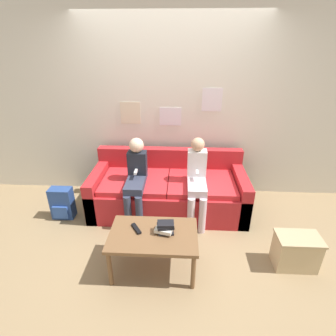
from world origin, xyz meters
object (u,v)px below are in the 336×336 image
at_px(person_left, 136,176).
at_px(person_right, 197,177).
at_px(backpack, 62,203).
at_px(storage_box, 296,251).
at_px(couch, 169,191).
at_px(tv_remote, 136,229).
at_px(coffee_table, 153,238).

distance_m(person_left, person_right, 0.77).
bearing_deg(backpack, person_left, 5.26).
bearing_deg(storage_box, person_right, 141.46).
bearing_deg(couch, person_left, -152.90).
xyz_separation_m(tv_remote, storage_box, (1.64, 0.05, -0.27)).
distance_m(person_left, tv_remote, 0.87).
height_order(coffee_table, person_right, person_right).
bearing_deg(storage_box, person_left, 155.73).
bearing_deg(couch, storage_box, -36.28).
relative_size(coffee_table, tv_remote, 5.28).
relative_size(coffee_table, person_left, 0.82).
height_order(couch, person_right, person_right).
relative_size(person_left, tv_remote, 6.41).
distance_m(person_left, backpack, 1.07).
bearing_deg(tv_remote, person_right, 20.67).
relative_size(person_left, storage_box, 2.41).
bearing_deg(tv_remote, coffee_table, -49.24).
bearing_deg(person_left, person_right, -0.05).
relative_size(tv_remote, storage_box, 0.38).
distance_m(couch, person_left, 0.56).
distance_m(coffee_table, tv_remote, 0.19).
relative_size(person_right, storage_box, 2.46).
relative_size(tv_remote, backpack, 0.38).
distance_m(coffee_table, person_right, 1.04).
bearing_deg(couch, tv_remote, -104.31).
xyz_separation_m(person_left, backpack, (-0.99, -0.09, -0.39)).
bearing_deg(coffee_table, backpack, 147.99).
xyz_separation_m(person_left, tv_remote, (0.13, -0.85, -0.15)).
bearing_deg(backpack, tv_remote, -34.05).
bearing_deg(tv_remote, couch, 43.20).
bearing_deg(backpack, person_right, 2.94).
xyz_separation_m(person_right, tv_remote, (-0.64, -0.85, -0.15)).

